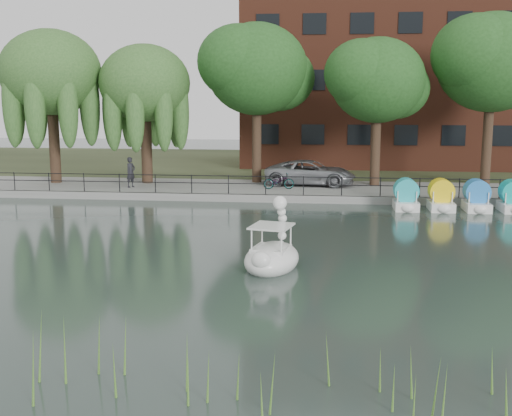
% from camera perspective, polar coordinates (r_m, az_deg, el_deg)
% --- Properties ---
extents(ground_plane, '(120.00, 120.00, 0.00)m').
position_cam_1_polar(ground_plane, '(21.29, -2.53, -5.30)').
color(ground_plane, '#374742').
extents(promenade, '(40.00, 6.00, 0.40)m').
position_cam_1_polar(promenade, '(36.82, 1.27, 1.58)').
color(promenade, gray).
rests_on(promenade, ground_plane).
extents(kerb, '(40.00, 0.25, 0.40)m').
position_cam_1_polar(kerb, '(33.92, 0.83, 0.85)').
color(kerb, gray).
rests_on(kerb, ground_plane).
extents(land_strip, '(60.00, 22.00, 0.36)m').
position_cam_1_polar(land_strip, '(50.68, 2.66, 3.89)').
color(land_strip, '#47512D').
rests_on(land_strip, ground_plane).
extents(railing, '(32.00, 0.05, 1.00)m').
position_cam_1_polar(railing, '(33.98, 0.87, 2.48)').
color(railing, black).
rests_on(railing, promenade).
extents(apartment_building, '(20.00, 10.07, 18.00)m').
position_cam_1_polar(apartment_building, '(50.53, 10.95, 14.13)').
color(apartment_building, '#4C1E16').
rests_on(apartment_building, land_strip).
extents(willow_left, '(5.88, 5.88, 9.01)m').
position_cam_1_polar(willow_left, '(40.20, -17.80, 11.37)').
color(willow_left, '#473323').
rests_on(willow_left, promenade).
extents(willow_mid, '(5.32, 5.32, 8.15)m').
position_cam_1_polar(willow_mid, '(38.78, -9.87, 10.83)').
color(willow_mid, '#473323').
rests_on(willow_mid, promenade).
extents(broadleaf_center, '(6.00, 6.00, 9.25)m').
position_cam_1_polar(broadleaf_center, '(38.53, 0.06, 12.19)').
color(broadleaf_center, '#473323').
rests_on(broadleaf_center, promenade).
extents(broadleaf_right, '(5.40, 5.40, 8.32)m').
position_cam_1_polar(broadleaf_right, '(37.89, 10.76, 11.04)').
color(broadleaf_right, '#473323').
rests_on(broadleaf_right, promenade).
extents(broadleaf_far, '(6.30, 6.30, 9.71)m').
position_cam_1_polar(broadleaf_far, '(39.92, 20.25, 12.00)').
color(broadleaf_far, '#473323').
rests_on(broadleaf_far, promenade).
extents(minivan, '(3.26, 6.22, 1.67)m').
position_cam_1_polar(minivan, '(37.55, 4.85, 3.31)').
color(minivan, gray).
rests_on(minivan, promenade).
extents(bicycle, '(0.89, 1.80, 1.00)m').
position_cam_1_polar(bicycle, '(35.95, 2.04, 2.50)').
color(bicycle, gray).
rests_on(bicycle, promenade).
extents(pedestrian, '(0.76, 0.86, 1.98)m').
position_cam_1_polar(pedestrian, '(37.21, -11.08, 3.33)').
color(pedestrian, black).
rests_on(pedestrian, promenade).
extents(swan_boat, '(2.22, 2.98, 2.28)m').
position_cam_1_polar(swan_boat, '(21.11, 1.46, -4.03)').
color(swan_boat, white).
rests_on(swan_boat, ground_plane).
extents(reed_bank, '(24.00, 2.40, 1.20)m').
position_cam_1_polar(reed_bank, '(11.96, 0.06, -14.87)').
color(reed_bank, '#669938').
rests_on(reed_bank, ground_plane).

